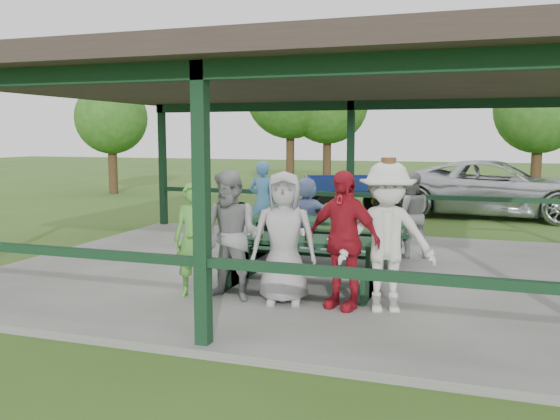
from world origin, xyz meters
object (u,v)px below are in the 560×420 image
(picnic_table_near, at_px, (303,257))
(spectator_grey, at_px, (410,215))
(contestant_red, at_px, (343,240))
(spectator_lblue, at_px, (307,214))
(pickup_truck, at_px, (496,189))
(picnic_table_far, at_px, (326,234))
(contestant_grey_left, at_px, (231,236))
(contestant_green, at_px, (194,240))
(contestant_white_fedora, at_px, (387,237))
(farm_trailer, at_px, (352,195))
(spectator_blue, at_px, (263,202))
(contestant_grey_mid, at_px, (284,238))

(picnic_table_near, height_order, spectator_grey, spectator_grey)
(spectator_grey, bearing_deg, contestant_red, 64.35)
(spectator_lblue, xyz_separation_m, pickup_truck, (3.64, 7.10, -0.01))
(picnic_table_far, relative_size, contestant_grey_left, 1.60)
(contestant_grey_left, bearing_deg, pickup_truck, 80.56)
(picnic_table_near, bearing_deg, contestant_grey_left, -129.15)
(spectator_lblue, height_order, spectator_grey, spectator_grey)
(contestant_green, distance_m, contestant_white_fedora, 2.64)
(picnic_table_near, height_order, contestant_grey_left, contestant_grey_left)
(spectator_lblue, xyz_separation_m, farm_trailer, (-0.32, 5.95, -0.20))
(contestant_grey_left, bearing_deg, picnic_table_far, 87.85)
(contestant_red, relative_size, spectator_blue, 1.05)
(spectator_blue, relative_size, spectator_grey, 1.09)
(picnic_table_near, bearing_deg, spectator_grey, 66.09)
(spectator_grey, relative_size, farm_trailer, 0.45)
(picnic_table_far, xyz_separation_m, spectator_grey, (1.40, 0.79, 0.31))
(picnic_table_near, xyz_separation_m, spectator_grey, (1.24, 2.79, 0.32))
(contestant_white_fedora, xyz_separation_m, farm_trailer, (-2.40, 9.49, -0.44))
(contestant_red, bearing_deg, pickup_truck, 95.72)
(picnic_table_far, relative_size, contestant_red, 1.57)
(contestant_grey_mid, xyz_separation_m, spectator_grey, (1.25, 3.64, -0.10))
(picnic_table_far, distance_m, contestant_grey_left, 3.00)
(contestant_white_fedora, relative_size, spectator_blue, 1.15)
(contestant_green, xyz_separation_m, contestant_red, (2.07, 0.14, 0.10))
(spectator_grey, bearing_deg, contestant_green, 37.52)
(contestant_green, relative_size, spectator_grey, 1.02)
(contestant_grey_left, xyz_separation_m, spectator_blue, (-1.13, 4.31, -0.03))
(contestant_red, relative_size, spectator_lblue, 1.25)
(contestant_grey_mid, bearing_deg, contestant_green, 168.84)
(contestant_red, height_order, farm_trailer, contestant_red)
(contestant_green, bearing_deg, contestant_white_fedora, -3.96)
(contestant_red, height_order, spectator_grey, contestant_red)
(contestant_red, distance_m, spectator_blue, 4.95)
(spectator_grey, bearing_deg, contestant_white_fedora, 73.38)
(contestant_grey_mid, relative_size, spectator_blue, 1.03)
(contestant_red, relative_size, contestant_white_fedora, 0.92)
(contestant_green, relative_size, contestant_white_fedora, 0.82)
(picnic_table_near, height_order, spectator_blue, spectator_blue)
(contestant_grey_left, distance_m, contestant_white_fedora, 2.09)
(picnic_table_far, bearing_deg, contestant_grey_left, -101.37)
(spectator_lblue, distance_m, farm_trailer, 5.96)
(picnic_table_near, height_order, farm_trailer, farm_trailer)
(contestant_white_fedora, distance_m, pickup_truck, 10.76)
(picnic_table_near, xyz_separation_m, contestant_green, (-1.30, -0.93, 0.33))
(contestant_grey_mid, bearing_deg, picnic_table_near, 74.47)
(picnic_table_far, height_order, contestant_grey_mid, contestant_grey_mid)
(pickup_truck, bearing_deg, contestant_grey_mid, 170.47)
(pickup_truck, bearing_deg, picnic_table_far, 164.45)
(farm_trailer, bearing_deg, spectator_lblue, -109.70)
(contestant_white_fedora, height_order, spectator_grey, contestant_white_fedora)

